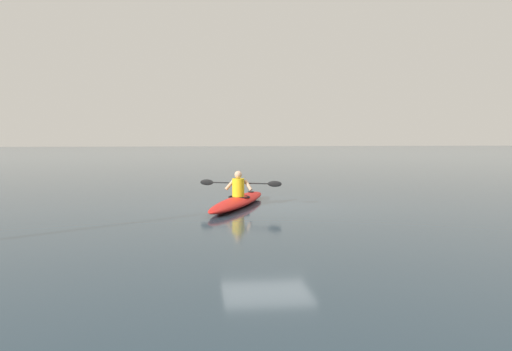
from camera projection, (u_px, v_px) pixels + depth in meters
ground_plane at (267, 206)px, 14.86m from camera, size 160.00×160.00×0.00m
kayak at (238, 201)px, 14.86m from camera, size 2.32×4.59×0.27m
kayaker at (238, 186)px, 14.87m from camera, size 2.26×0.90×0.72m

